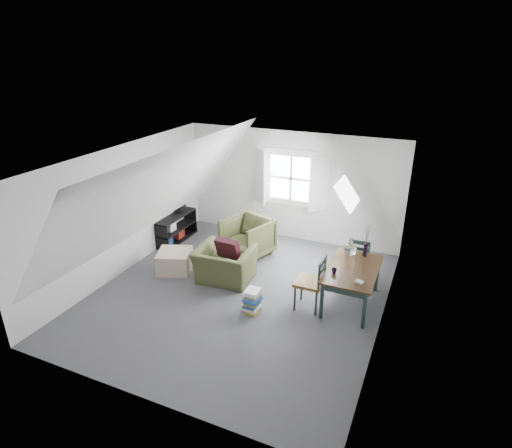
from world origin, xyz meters
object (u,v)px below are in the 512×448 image
at_px(dining_table, 352,273).
at_px(dining_chair_far, 360,257).
at_px(armchair_near, 225,280).
at_px(armchair_far, 248,255).
at_px(media_shelf, 175,230).
at_px(ottoman, 175,261).
at_px(dining_chair_near, 312,282).
at_px(magazine_stack, 253,301).

distance_m(dining_table, dining_chair_far, 0.98).
xyz_separation_m(armchair_near, armchair_far, (-0.05, 1.16, 0.00)).
distance_m(armchair_near, armchair_far, 1.16).
height_order(dining_table, media_shelf, dining_table).
xyz_separation_m(dining_table, media_shelf, (-4.27, 0.96, -0.33)).
distance_m(ottoman, dining_chair_near, 2.91).
distance_m(armchair_far, ottoman, 1.63).
bearing_deg(magazine_stack, armchair_near, 141.04).
bearing_deg(dining_table, media_shelf, 162.41).
height_order(armchair_near, magazine_stack, magazine_stack).
bearing_deg(dining_chair_near, ottoman, -86.55).
relative_size(dining_table, magazine_stack, 3.48).
bearing_deg(ottoman, armchair_far, 49.58).
xyz_separation_m(ottoman, media_shelf, (-0.79, 1.20, 0.07)).
relative_size(armchair_far, dining_table, 0.66).
distance_m(ottoman, media_shelf, 1.44).
distance_m(dining_table, media_shelf, 4.39).
distance_m(dining_chair_far, media_shelf, 4.24).
distance_m(armchair_near, dining_chair_far, 2.64).
bearing_deg(ottoman, dining_table, 3.88).
xyz_separation_m(armchair_near, magazine_stack, (0.91, -0.74, 0.20)).
relative_size(armchair_near, dining_chair_far, 1.21).
bearing_deg(dining_chair_far, magazine_stack, 52.09).
xyz_separation_m(armchair_far, media_shelf, (-1.84, -0.03, 0.28)).
bearing_deg(magazine_stack, dining_table, 31.70).
bearing_deg(media_shelf, dining_chair_near, -18.07).
bearing_deg(dining_chair_far, armchair_far, -1.12).
bearing_deg(armchair_far, dining_table, -2.74).
bearing_deg(dining_table, armchair_near, 179.13).
bearing_deg(magazine_stack, dining_chair_near, 29.82).
bearing_deg(media_shelf, dining_chair_far, 2.39).
bearing_deg(dining_table, magazine_stack, -153.21).
distance_m(armchair_near, dining_table, 2.46).
bearing_deg(armchair_near, media_shelf, -34.31).
distance_m(media_shelf, magazine_stack, 3.37).
height_order(armchair_far, dining_table, dining_table).
height_order(media_shelf, magazine_stack, media_shelf).
bearing_deg(armchair_far, dining_chair_near, -17.79).
xyz_separation_m(dining_table, dining_chair_far, (-0.04, 0.97, -0.16)).
bearing_deg(magazine_stack, ottoman, 161.60).
distance_m(dining_chair_far, dining_chair_near, 1.48).
relative_size(dining_table, dining_chair_far, 1.63).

